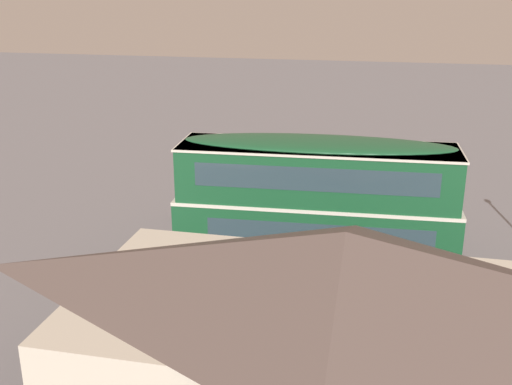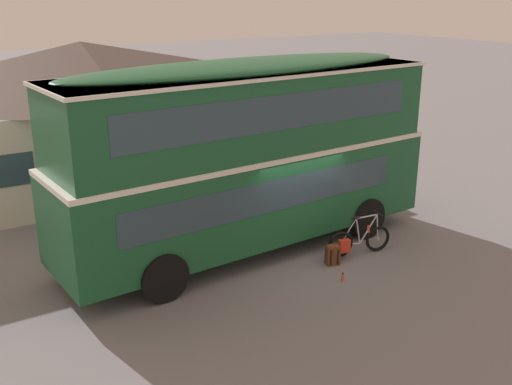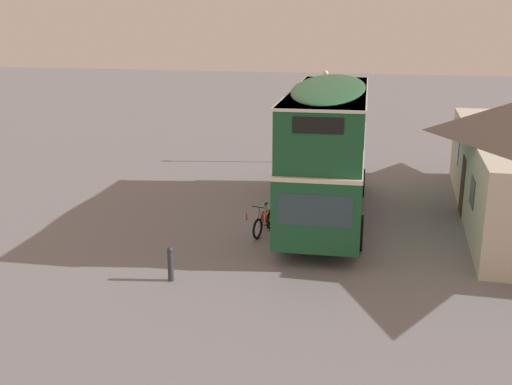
# 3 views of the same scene
# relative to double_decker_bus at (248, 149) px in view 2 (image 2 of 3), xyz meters

# --- Properties ---
(ground_plane) EXTENTS (120.00, 120.00, 0.00)m
(ground_plane) POSITION_rel_double_decker_bus_xyz_m (0.75, -0.90, -2.64)
(ground_plane) COLOR slate
(double_decker_bus) EXTENTS (9.82, 2.96, 4.79)m
(double_decker_bus) POSITION_rel_double_decker_bus_xyz_m (0.00, 0.00, 0.00)
(double_decker_bus) COLOR black
(double_decker_bus) RESTS_ON ground
(touring_bicycle) EXTENTS (1.71, 0.56, 1.06)m
(touring_bicycle) POSITION_rel_double_decker_bus_xyz_m (2.09, -1.79, -2.27)
(touring_bicycle) COLOR black
(touring_bicycle) RESTS_ON ground
(backpack_on_ground) EXTENTS (0.38, 0.35, 0.53)m
(backpack_on_ground) POSITION_rel_double_decker_bus_xyz_m (1.21, -1.88, -2.37)
(backpack_on_ground) COLOR #592D19
(backpack_on_ground) RESTS_ON ground
(water_bottle_red_squeeze) EXTENTS (0.07, 0.07, 0.21)m
(water_bottle_red_squeeze) POSITION_rel_double_decker_bus_xyz_m (0.83, -2.70, -2.55)
(water_bottle_red_squeeze) COLOR #D84C33
(water_bottle_red_squeeze) RESTS_ON ground
(pub_building) EXTENTS (12.68, 6.83, 4.73)m
(pub_building) POSITION_rel_double_decker_bus_xyz_m (-1.46, 7.86, -0.23)
(pub_building) COLOR beige
(pub_building) RESTS_ON ground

